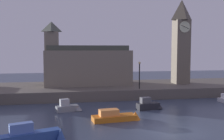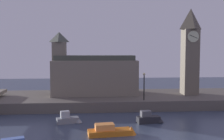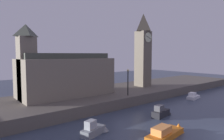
{
  "view_description": "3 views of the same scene",
  "coord_description": "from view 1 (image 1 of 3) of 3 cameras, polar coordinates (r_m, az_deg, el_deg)",
  "views": [
    {
      "loc": [
        -9.31,
        -21.48,
        7.36
      ],
      "look_at": [
        -3.08,
        14.88,
        4.35
      ],
      "focal_mm": 41.8,
      "sensor_mm": 36.0,
      "label": 1
    },
    {
      "loc": [
        -6.48,
        -22.37,
        8.77
      ],
      "look_at": [
        -3.7,
        14.02,
        6.01
      ],
      "focal_mm": 42.46,
      "sensor_mm": 36.0,
      "label": 2
    },
    {
      "loc": [
        -19.91,
        -6.47,
        7.73
      ],
      "look_at": [
        -2.15,
        15.15,
        5.53
      ],
      "focal_mm": 32.18,
      "sensor_mm": 36.0,
      "label": 3
    }
  ],
  "objects": [
    {
      "name": "ground_plane",
      "position": [
        24.54,
        13.41,
        -12.92
      ],
      "size": [
        120.0,
        120.0,
        0.0
      ],
      "primitive_type": "plane",
      "color": "#384256"
    },
    {
      "name": "streetlamp",
      "position": [
        38.32,
        6.02,
        -0.41
      ],
      "size": [
        0.36,
        0.36,
        4.0
      ],
      "color": "black",
      "rests_on": "far_embankment"
    },
    {
      "name": "parliament_hall",
      "position": [
        42.97,
        -5.94,
        1.13
      ],
      "size": [
        13.76,
        6.27,
        10.18
      ],
      "color": "slate",
      "rests_on": "far_embankment"
    },
    {
      "name": "boat_patrol_orange",
      "position": [
        27.25,
        1.65,
        -10.15
      ],
      "size": [
        5.33,
        2.05,
        1.44
      ],
      "color": "orange",
      "rests_on": "ground"
    },
    {
      "name": "boat_cruiser_grey",
      "position": [
        31.37,
        -9.44,
        -8.03
      ],
      "size": [
        3.27,
        1.73,
        1.49
      ],
      "color": "gray",
      "rests_on": "ground"
    },
    {
      "name": "boat_barge_dark",
      "position": [
        32.3,
        8.2,
        -7.58
      ],
      "size": [
        3.36,
        1.53,
        1.5
      ],
      "color": "#232328",
      "rests_on": "ground"
    },
    {
      "name": "clock_tower",
      "position": [
        45.53,
        14.89,
        6.27
      ],
      "size": [
        2.63,
        2.66,
        13.98
      ],
      "color": "#6B6051",
      "rests_on": "far_embankment"
    },
    {
      "name": "far_embankment",
      "position": [
        43.02,
        2.9,
        -4.18
      ],
      "size": [
        70.0,
        12.0,
        1.5
      ],
      "primitive_type": "cube",
      "color": "#5B544C",
      "rests_on": "ground"
    },
    {
      "name": "boat_tour_blue",
      "position": [
        21.87,
        -16.86,
        -13.64
      ],
      "size": [
        5.44,
        2.53,
        1.77
      ],
      "color": "#2D4C93",
      "rests_on": "ground"
    }
  ]
}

